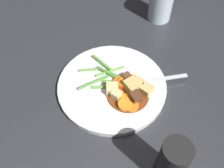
% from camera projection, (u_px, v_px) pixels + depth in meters
% --- Properties ---
extents(ground_plane, '(3.00, 3.00, 0.00)m').
position_uv_depth(ground_plane, '(112.00, 88.00, 0.62)').
color(ground_plane, '#2D2D33').
extents(dinner_plate, '(0.28, 0.28, 0.02)m').
position_uv_depth(dinner_plate, '(112.00, 86.00, 0.61)').
color(dinner_plate, white).
rests_on(dinner_plate, ground_plane).
extents(stew_sauce, '(0.10, 0.10, 0.00)m').
position_uv_depth(stew_sauce, '(128.00, 95.00, 0.59)').
color(stew_sauce, brown).
rests_on(stew_sauce, dinner_plate).
extents(carrot_slice_0, '(0.03, 0.03, 0.01)m').
position_uv_depth(carrot_slice_0, '(119.00, 82.00, 0.61)').
color(carrot_slice_0, orange).
rests_on(carrot_slice_0, dinner_plate).
extents(carrot_slice_1, '(0.04, 0.04, 0.01)m').
position_uv_depth(carrot_slice_1, '(124.00, 83.00, 0.60)').
color(carrot_slice_1, orange).
rests_on(carrot_slice_1, dinner_plate).
extents(carrot_slice_2, '(0.03, 0.03, 0.01)m').
position_uv_depth(carrot_slice_2, '(127.00, 98.00, 0.57)').
color(carrot_slice_2, orange).
rests_on(carrot_slice_2, dinner_plate).
extents(carrot_slice_3, '(0.04, 0.04, 0.01)m').
position_uv_depth(carrot_slice_3, '(124.00, 105.00, 0.56)').
color(carrot_slice_3, orange).
rests_on(carrot_slice_3, dinner_plate).
extents(carrot_slice_4, '(0.04, 0.04, 0.01)m').
position_uv_depth(carrot_slice_4, '(131.00, 106.00, 0.56)').
color(carrot_slice_4, orange).
rests_on(carrot_slice_4, dinner_plate).
extents(carrot_slice_5, '(0.04, 0.04, 0.01)m').
position_uv_depth(carrot_slice_5, '(132.00, 80.00, 0.61)').
color(carrot_slice_5, orange).
rests_on(carrot_slice_5, dinner_plate).
extents(potato_chunk_0, '(0.03, 0.03, 0.02)m').
position_uv_depth(potato_chunk_0, '(147.00, 90.00, 0.58)').
color(potato_chunk_0, '#DBBC6B').
rests_on(potato_chunk_0, dinner_plate).
extents(potato_chunk_1, '(0.04, 0.03, 0.03)m').
position_uv_depth(potato_chunk_1, '(132.00, 86.00, 0.59)').
color(potato_chunk_1, '#DBBC6B').
rests_on(potato_chunk_1, dinner_plate).
extents(potato_chunk_2, '(0.03, 0.03, 0.03)m').
position_uv_depth(potato_chunk_2, '(138.00, 83.00, 0.59)').
color(potato_chunk_2, '#DBBC6B').
rests_on(potato_chunk_2, dinner_plate).
extents(potato_chunk_3, '(0.04, 0.04, 0.02)m').
position_uv_depth(potato_chunk_3, '(112.00, 89.00, 0.58)').
color(potato_chunk_3, '#EAD68C').
rests_on(potato_chunk_3, dinner_plate).
extents(potato_chunk_4, '(0.03, 0.03, 0.02)m').
position_uv_depth(potato_chunk_4, '(117.00, 95.00, 0.57)').
color(potato_chunk_4, '#EAD68C').
rests_on(potato_chunk_4, dinner_plate).
extents(meat_chunk_0, '(0.02, 0.02, 0.02)m').
position_uv_depth(meat_chunk_0, '(127.00, 77.00, 0.61)').
color(meat_chunk_0, brown).
rests_on(meat_chunk_0, dinner_plate).
extents(meat_chunk_1, '(0.03, 0.03, 0.03)m').
position_uv_depth(meat_chunk_1, '(136.00, 97.00, 0.57)').
color(meat_chunk_1, '#56331E').
rests_on(meat_chunk_1, dinner_plate).
extents(green_bean_0, '(0.04, 0.06, 0.01)m').
position_uv_depth(green_bean_0, '(106.00, 87.00, 0.60)').
color(green_bean_0, '#66AD42').
rests_on(green_bean_0, dinner_plate).
extents(green_bean_1, '(0.02, 0.08, 0.01)m').
position_uv_depth(green_bean_1, '(93.00, 82.00, 0.61)').
color(green_bean_1, '#4C8E33').
rests_on(green_bean_1, dinner_plate).
extents(green_bean_2, '(0.06, 0.03, 0.01)m').
position_uv_depth(green_bean_2, '(107.00, 73.00, 0.62)').
color(green_bean_2, '#4C8E33').
rests_on(green_bean_2, dinner_plate).
extents(green_bean_3, '(0.06, 0.03, 0.01)m').
position_uv_depth(green_bean_3, '(114.00, 75.00, 0.62)').
color(green_bean_3, '#599E38').
rests_on(green_bean_3, dinner_plate).
extents(green_bean_4, '(0.07, 0.02, 0.01)m').
position_uv_depth(green_bean_4, '(102.00, 63.00, 0.64)').
color(green_bean_4, '#66AD42').
rests_on(green_bean_4, dinner_plate).
extents(green_bean_5, '(0.04, 0.05, 0.01)m').
position_uv_depth(green_bean_5, '(113.00, 81.00, 0.61)').
color(green_bean_5, '#599E38').
rests_on(green_bean_5, dinner_plate).
extents(green_bean_6, '(0.02, 0.08, 0.01)m').
position_uv_depth(green_bean_6, '(110.00, 71.00, 0.63)').
color(green_bean_6, '#66AD42').
rests_on(green_bean_6, dinner_plate).
extents(green_bean_7, '(0.03, 0.05, 0.01)m').
position_uv_depth(green_bean_7, '(89.00, 70.00, 0.63)').
color(green_bean_7, '#66AD42').
rests_on(green_bean_7, dinner_plate).
extents(fork, '(0.08, 0.17, 0.00)m').
position_uv_depth(fork, '(152.00, 80.00, 0.61)').
color(fork, silver).
rests_on(fork, dinner_plate).
extents(water_glass, '(0.07, 0.07, 0.12)m').
position_uv_depth(water_glass, '(161.00, 2.00, 0.74)').
color(water_glass, silver).
rests_on(water_glass, ground_plane).
extents(pepper_mill, '(0.05, 0.05, 0.13)m').
position_uv_depth(pepper_mill, '(171.00, 163.00, 0.44)').
color(pepper_mill, black).
rests_on(pepper_mill, ground_plane).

